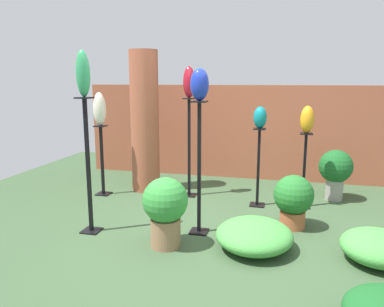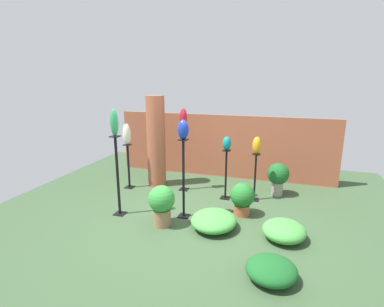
{
  "view_description": "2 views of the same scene",
  "coord_description": "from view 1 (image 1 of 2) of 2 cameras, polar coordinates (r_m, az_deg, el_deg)",
  "views": [
    {
      "loc": [
        0.71,
        -3.92,
        1.69
      ],
      "look_at": [
        -0.29,
        0.09,
        0.88
      ],
      "focal_mm": 35.0,
      "sensor_mm": 36.0,
      "label": 1
    },
    {
      "loc": [
        1.52,
        -4.89,
        2.54
      ],
      "look_at": [
        -0.13,
        0.32,
        1.14
      ],
      "focal_mm": 28.0,
      "sensor_mm": 36.0,
      "label": 2
    }
  ],
  "objects": [
    {
      "name": "art_vase_cobalt",
      "position": [
        3.99,
        1.16,
        10.49
      ],
      "size": [
        0.2,
        0.2,
        0.34
      ],
      "primitive_type": "ellipsoid",
      "color": "#192D9E",
      "rests_on": "pedestal_cobalt"
    },
    {
      "name": "potted_plant_mid_left",
      "position": [
        5.69,
        21.03,
        -2.31
      ],
      "size": [
        0.47,
        0.47,
        0.73
      ],
      "color": "gray",
      "rests_on": "ground"
    },
    {
      "name": "art_vase_amber",
      "position": [
        5.11,
        17.15,
        4.97
      ],
      "size": [
        0.18,
        0.17,
        0.36
      ],
      "primitive_type": "ellipsoid",
      "color": "orange",
      "rests_on": "pedestal_amber"
    },
    {
      "name": "pedestal_amber",
      "position": [
        5.23,
        16.69,
        -3.0
      ],
      "size": [
        0.2,
        0.2,
        1.01
      ],
      "color": "black",
      "rests_on": "ground"
    },
    {
      "name": "foliage_bed_west",
      "position": [
        3.95,
        9.46,
        -12.16
      ],
      "size": [
        0.78,
        0.85,
        0.29
      ],
      "primitive_type": "ellipsoid",
      "color": "#479942",
      "rests_on": "ground"
    },
    {
      "name": "art_vase_jade",
      "position": [
        4.17,
        -16.27,
        11.62
      ],
      "size": [
        0.15,
        0.14,
        0.49
      ],
      "primitive_type": "ellipsoid",
      "color": "#2D9356",
      "rests_on": "pedestal_jade"
    },
    {
      "name": "brick_pillar",
      "position": [
        5.75,
        -7.2,
        4.8
      ],
      "size": [
        0.43,
        0.43,
        2.13
      ],
      "primitive_type": "cylinder",
      "color": "#9E5138",
      "rests_on": "ground"
    },
    {
      "name": "pedestal_ivory",
      "position": [
        5.71,
        -13.52,
        -1.51
      ],
      "size": [
        0.2,
        0.2,
        1.04
      ],
      "color": "black",
      "rests_on": "ground"
    },
    {
      "name": "potted_plant_front_left",
      "position": [
        3.85,
        -4.09,
        -8.19
      ],
      "size": [
        0.47,
        0.47,
        0.73
      ],
      "color": "#936B4C",
      "rests_on": "ground"
    },
    {
      "name": "pedestal_ruby",
      "position": [
        5.45,
        -0.44,
        0.3
      ],
      "size": [
        0.2,
        0.2,
        1.44
      ],
      "color": "black",
      "rests_on": "ground"
    },
    {
      "name": "brick_wall_back",
      "position": [
        6.55,
        7.7,
        3.25
      ],
      "size": [
        5.6,
        0.12,
        1.61
      ],
      "primitive_type": "cube",
      "color": "#9E5138",
      "rests_on": "ground"
    },
    {
      "name": "potted_plant_walkway_edge",
      "position": [
        4.49,
        15.2,
        -6.62
      ],
      "size": [
        0.46,
        0.46,
        0.63
      ],
      "color": "#B25B38",
      "rests_on": "ground"
    },
    {
      "name": "ground_plane",
      "position": [
        4.33,
        3.55,
        -11.91
      ],
      "size": [
        8.0,
        8.0,
        0.0
      ],
      "primitive_type": "plane",
      "color": "#385133"
    },
    {
      "name": "art_vase_teal",
      "position": [
        5.01,
        10.34,
        5.43
      ],
      "size": [
        0.18,
        0.18,
        0.29
      ],
      "primitive_type": "ellipsoid",
      "color": "#0F727A",
      "rests_on": "pedestal_teal"
    },
    {
      "name": "art_vase_ivory",
      "position": [
        5.59,
        -13.9,
        6.6
      ],
      "size": [
        0.19,
        0.17,
        0.48
      ],
      "primitive_type": "ellipsoid",
      "color": "beige",
      "rests_on": "pedestal_ivory"
    },
    {
      "name": "pedestal_cobalt",
      "position": [
        4.11,
        1.11,
        -3.07
      ],
      "size": [
        0.2,
        0.2,
        1.48
      ],
      "color": "black",
      "rests_on": "ground"
    },
    {
      "name": "pedestal_jade",
      "position": [
        4.29,
        -15.51,
        -2.64
      ],
      "size": [
        0.2,
        0.2,
        1.52
      ],
      "color": "black",
      "rests_on": "ground"
    },
    {
      "name": "pedestal_teal",
      "position": [
        5.13,
        10.06,
        -2.64
      ],
      "size": [
        0.2,
        0.2,
        1.07
      ],
      "color": "black",
      "rests_on": "ground"
    },
    {
      "name": "foliage_bed_center",
      "position": [
        4.03,
        26.54,
        -12.65
      ],
      "size": [
        0.69,
        0.72,
        0.29
      ],
      "primitive_type": "ellipsoid",
      "color": "#479942",
      "rests_on": "ground"
    },
    {
      "name": "art_vase_ruby",
      "position": [
        5.36,
        -0.45,
        10.83
      ],
      "size": [
        0.17,
        0.17,
        0.44
      ],
      "primitive_type": "ellipsoid",
      "color": "maroon",
      "rests_on": "pedestal_ruby"
    }
  ]
}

